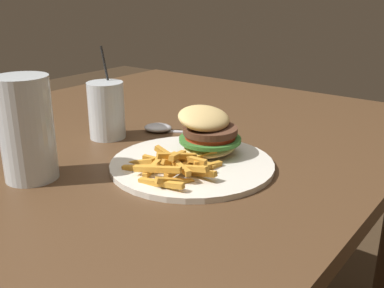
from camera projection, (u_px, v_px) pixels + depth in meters
The scene contains 5 objects.
dining_table at pixel (74, 216), 0.87m from camera, with size 1.61×1.01×0.78m.
meal_plate_near at pixel (199, 149), 0.80m from camera, with size 0.29×0.29×0.10m.
beer_glass at pixel (27, 131), 0.72m from camera, with size 0.09×0.09×0.17m.
juice_glass at pixel (107, 112), 0.93m from camera, with size 0.08×0.08×0.19m.
spoon at pixel (161, 128), 0.99m from camera, with size 0.12×0.19×0.02m.
Camera 1 is at (-0.47, -0.65, 1.08)m, focal length 42.00 mm.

